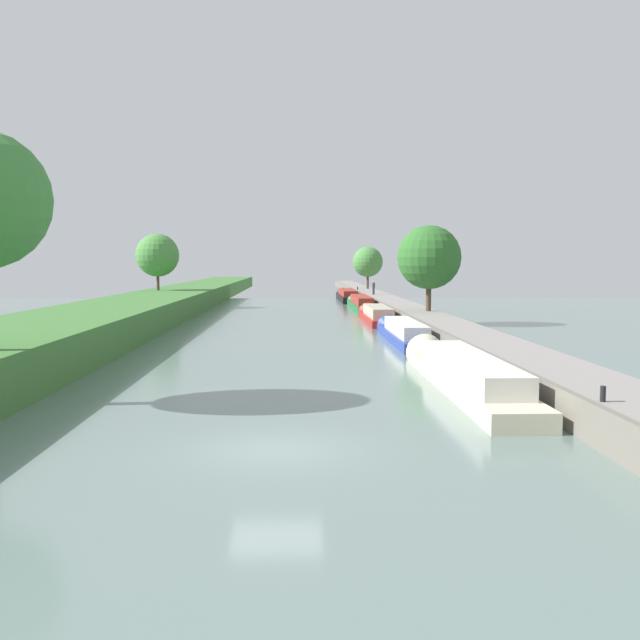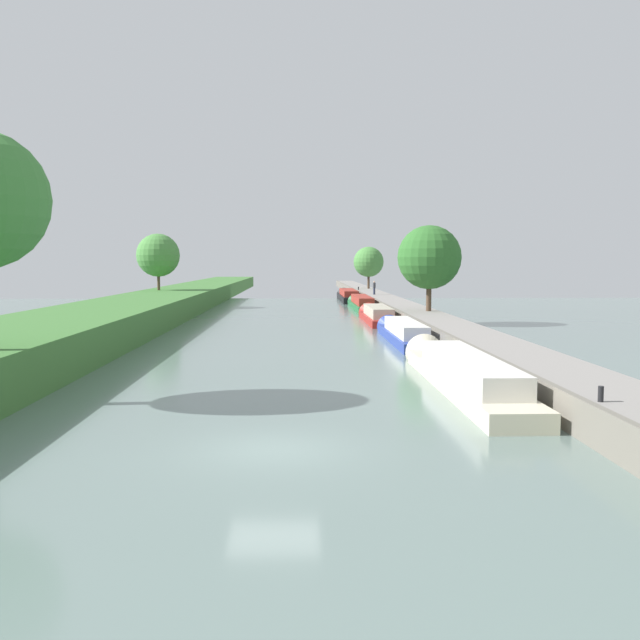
# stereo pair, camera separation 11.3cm
# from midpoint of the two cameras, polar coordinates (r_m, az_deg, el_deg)

# --- Properties ---
(ground_plane) EXTENTS (160.00, 160.00, 0.00)m
(ground_plane) POSITION_cam_midpoint_polar(r_m,az_deg,el_deg) (19.34, -3.75, -10.51)
(ground_plane) COLOR slate
(stone_quay) EXTENTS (0.25, 260.00, 1.19)m
(stone_quay) POSITION_cam_midpoint_polar(r_m,az_deg,el_deg) (20.86, 21.49, -8.03)
(stone_quay) COLOR #6B665B
(stone_quay) RESTS_ON ground_plane
(narrowboat_cream) EXTENTS (2.11, 16.41, 2.14)m
(narrowboat_cream) POSITION_cam_midpoint_polar(r_m,az_deg,el_deg) (29.33, 11.31, -4.16)
(narrowboat_cream) COLOR beige
(narrowboat_cream) RESTS_ON ground_plane
(narrowboat_blue) EXTENTS (1.89, 13.70, 1.99)m
(narrowboat_blue) POSITION_cam_midpoint_polar(r_m,az_deg,el_deg) (45.48, 6.69, -1.00)
(narrowboat_blue) COLOR #283D93
(narrowboat_blue) RESTS_ON ground_plane
(narrowboat_red) EXTENTS (2.07, 12.96, 2.09)m
(narrowboat_red) POSITION_cam_midpoint_polar(r_m,az_deg,el_deg) (60.18, 4.54, 0.41)
(narrowboat_red) COLOR maroon
(narrowboat_red) RESTS_ON ground_plane
(narrowboat_green) EXTENTS (1.90, 16.20, 2.05)m
(narrowboat_green) POSITION_cam_midpoint_polar(r_m,az_deg,el_deg) (76.17, 3.27, 1.36)
(narrowboat_green) COLOR #1E6033
(narrowboat_green) RESTS_ON ground_plane
(narrowboat_black) EXTENTS (2.16, 16.59, 2.16)m
(narrowboat_black) POSITION_cam_midpoint_polar(r_m,az_deg,el_deg) (92.79, 2.18, 1.98)
(narrowboat_black) COLOR black
(narrowboat_black) RESTS_ON ground_plane
(tree_rightbank_midnear) EXTENTS (5.14, 5.14, 6.91)m
(tree_rightbank_midnear) POSITION_cam_midpoint_polar(r_m,az_deg,el_deg) (57.01, 8.83, 5.07)
(tree_rightbank_midnear) COLOR #4C3828
(tree_rightbank_midnear) RESTS_ON right_towpath
(tree_rightbank_midfar) EXTENTS (4.51, 4.51, 6.25)m
(tree_rightbank_midfar) POSITION_cam_midpoint_polar(r_m,az_deg,el_deg) (104.85, 3.89, 4.75)
(tree_rightbank_midfar) COLOR #4C3828
(tree_rightbank_midfar) RESTS_ON right_towpath
(tree_leftbank_upstream) EXTENTS (4.73, 4.73, 6.21)m
(tree_leftbank_upstream) POSITION_cam_midpoint_polar(r_m,az_deg,el_deg) (79.02, -13.17, 5.17)
(tree_leftbank_upstream) COLOR #4C3828
(tree_leftbank_upstream) RESTS_ON left_grassy_bank
(person_walking) EXTENTS (0.34, 0.34, 1.66)m
(person_walking) POSITION_cam_midpoint_polar(r_m,az_deg,el_deg) (85.52, 4.35, 2.67)
(person_walking) COLOR #282D42
(person_walking) RESTS_ON right_towpath
(mooring_bollard_near) EXTENTS (0.16, 0.16, 0.45)m
(mooring_bollard_near) POSITION_cam_midpoint_polar(r_m,az_deg,el_deg) (21.43, 21.95, -5.61)
(mooring_bollard_near) COLOR black
(mooring_bollard_near) RESTS_ON right_towpath
(mooring_bollard_far) EXTENTS (0.16, 0.16, 0.45)m
(mooring_bollard_far) POSITION_cam_midpoint_polar(r_m,az_deg,el_deg) (100.14, 3.06, 2.61)
(mooring_bollard_far) COLOR black
(mooring_bollard_far) RESTS_ON right_towpath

